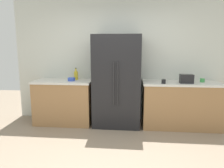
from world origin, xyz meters
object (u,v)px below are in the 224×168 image
(toaster, at_px, (186,79))
(cup_b, at_px, (202,80))
(bowl_a, at_px, (71,79))
(cup_a, at_px, (164,81))
(bottle_a, at_px, (76,75))
(refrigerator, at_px, (117,81))

(toaster, xyz_separation_m, cup_b, (0.36, 0.17, -0.05))
(cup_b, distance_m, bowl_a, 2.69)
(toaster, relative_size, cup_a, 3.04)
(bottle_a, distance_m, bowl_a, 0.19)
(refrigerator, bearing_deg, bowl_a, -178.82)
(bowl_a, bearing_deg, toaster, -1.80)
(cup_a, bearing_deg, bowl_a, 175.14)
(cup_a, xyz_separation_m, bowl_a, (-1.88, 0.16, -0.01))
(toaster, distance_m, cup_a, 0.46)
(toaster, height_order, bowl_a, toaster)
(toaster, bearing_deg, cup_b, 24.93)
(bottle_a, distance_m, cup_b, 2.64)
(toaster, height_order, bottle_a, bottle_a)
(bottle_a, bearing_deg, toaster, -6.07)
(cup_b, bearing_deg, bowl_a, -178.04)
(toaster, bearing_deg, refrigerator, 176.10)
(refrigerator, distance_m, cup_b, 1.73)
(toaster, bearing_deg, bottle_a, 173.93)
(bowl_a, bearing_deg, bottle_a, 72.27)
(cup_a, relative_size, bowl_a, 0.52)
(toaster, distance_m, bowl_a, 2.33)
(bottle_a, xyz_separation_m, cup_b, (2.63, -0.08, -0.06))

